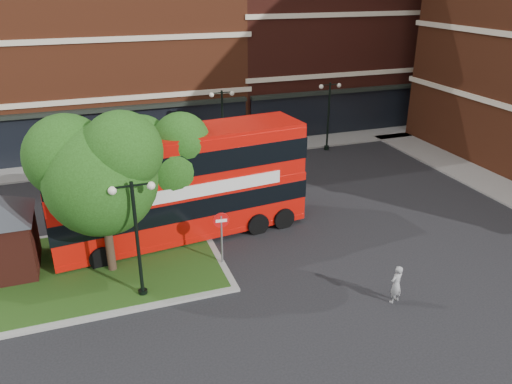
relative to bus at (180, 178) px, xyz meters
name	(u,v)px	position (x,y,z in m)	size (l,w,h in m)	color
ground	(272,274)	(2.88, -4.77, -3.08)	(120.00, 120.00, 0.00)	black
pavement_far	(189,155)	(2.88, 11.73, -3.02)	(44.00, 3.00, 0.12)	slate
terrace_far_left	(57,48)	(-5.12, 19.23, 3.92)	(26.00, 12.00, 14.00)	brown
terrace_far_right	(323,25)	(16.88, 19.23, 4.92)	(18.00, 12.00, 16.00)	#471911
traffic_island	(77,271)	(-5.12, -1.77, -3.01)	(12.60, 7.60, 0.15)	gray
tree_island_west	(97,169)	(-3.72, -2.20, 1.71)	(5.40, 4.71, 7.21)	#2D2116
tree_island_east	(162,155)	(-0.70, 0.29, 1.16)	(4.46, 3.90, 6.29)	#2D2116
lamp_island	(137,234)	(-2.62, -4.57, -0.25)	(1.72, 0.36, 5.00)	black
lamp_far_left	(223,122)	(4.88, 9.73, -0.25)	(1.72, 0.36, 5.00)	black
lamp_far_right	(329,113)	(12.88, 9.73, -0.25)	(1.72, 0.36, 5.00)	black
bus	(180,178)	(0.00, 0.00, 0.00)	(12.52, 4.10, 4.69)	#C00E07
woman	(396,284)	(6.74, -8.27, -2.27)	(0.59, 0.39, 1.63)	gray
car_silver	(198,154)	(3.13, 10.02, -2.42)	(1.55, 3.86, 1.31)	silver
car_white	(262,147)	(7.87, 10.10, -2.45)	(1.33, 3.80, 1.25)	silver
no_entry_sign	(221,228)	(1.08, -3.27, -1.26)	(0.70, 0.12, 2.55)	slate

